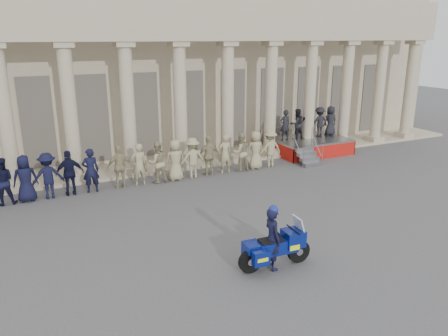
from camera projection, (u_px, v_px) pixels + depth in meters
ground at (228, 233)px, 15.01m from camera, size 90.00×90.00×0.00m
building at (121, 71)px, 26.43m from camera, size 40.00×12.50×9.00m
officer_rank at (64, 174)px, 18.31m from camera, size 21.30×0.74×1.95m
reviewing_stand at (311, 129)px, 25.15m from camera, size 4.23×4.06×2.59m
motorcycle at (276, 247)px, 12.65m from camera, size 2.31×0.95×1.48m
rider at (272, 237)px, 12.51m from camera, size 0.48×0.71×1.97m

